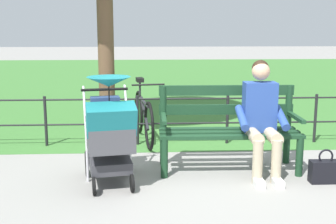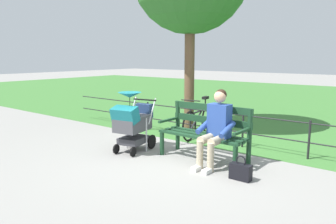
{
  "view_description": "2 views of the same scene",
  "coord_description": "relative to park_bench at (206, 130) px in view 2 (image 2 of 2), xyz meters",
  "views": [
    {
      "loc": [
        0.52,
        4.88,
        1.66
      ],
      "look_at": [
        0.27,
        0.05,
        0.71
      ],
      "focal_mm": 47.63,
      "sensor_mm": 36.0,
      "label": 1
    },
    {
      "loc": [
        -3.39,
        4.74,
        1.82
      ],
      "look_at": [
        0.26,
        0.08,
        0.8
      ],
      "focal_mm": 35.02,
      "sensor_mm": 36.0,
      "label": 2
    }
  ],
  "objects": [
    {
      "name": "bicycle",
      "position": [
        0.98,
        -1.32,
        -0.16
      ],
      "size": [
        0.44,
        1.65,
        0.89
      ],
      "color": "black",
      "rests_on": "ground"
    },
    {
      "name": "ground_plane",
      "position": [
        0.44,
        0.12,
        -0.53
      ],
      "size": [
        60.0,
        60.0,
        0.0
      ],
      "primitive_type": "plane",
      "color": "gray"
    },
    {
      "name": "park_bench",
      "position": [
        0.0,
        0.0,
        0.0
      ],
      "size": [
        1.61,
        0.63,
        0.96
      ],
      "color": "#193D23",
      "rests_on": "ground"
    },
    {
      "name": "grass_lawn",
      "position": [
        0.44,
        -8.68,
        -0.52
      ],
      "size": [
        40.0,
        16.0,
        0.01
      ],
      "primitive_type": "cube",
      "color": "#3D7533",
      "rests_on": "ground"
    },
    {
      "name": "handbag",
      "position": [
        -0.95,
        0.55,
        -0.4
      ],
      "size": [
        0.32,
        0.14,
        0.37
      ],
      "color": "black",
      "rests_on": "ground"
    },
    {
      "name": "park_fence",
      "position": [
        -0.07,
        -1.09,
        -0.1
      ],
      "size": [
        8.87,
        0.04,
        0.7
      ],
      "color": "black",
      "rests_on": "ground"
    },
    {
      "name": "stroller",
      "position": [
        1.33,
        0.48,
        0.07
      ],
      "size": [
        0.64,
        0.95,
        1.15
      ],
      "color": "black",
      "rests_on": "ground"
    },
    {
      "name": "person_on_bench",
      "position": [
        -0.33,
        0.22,
        0.15
      ],
      "size": [
        0.54,
        0.74,
        1.28
      ],
      "color": "tan",
      "rests_on": "ground"
    }
  ]
}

